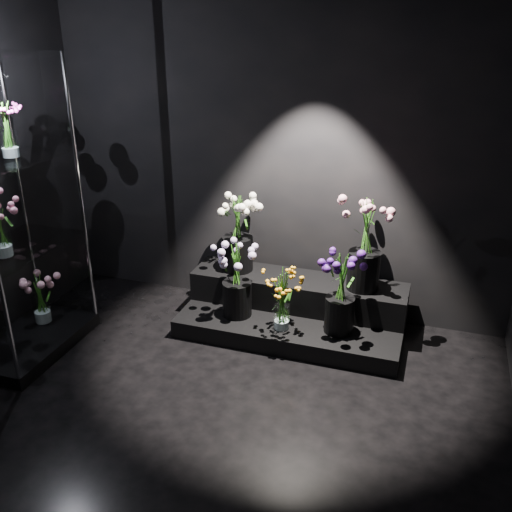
% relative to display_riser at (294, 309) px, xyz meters
% --- Properties ---
extents(floor, '(4.00, 4.00, 0.00)m').
position_rel_display_riser_xyz_m(floor, '(-0.27, -1.63, -0.17)').
color(floor, black).
rests_on(floor, ground).
extents(wall_back, '(4.00, 0.00, 4.00)m').
position_rel_display_riser_xyz_m(wall_back, '(-0.27, 0.37, 1.23)').
color(wall_back, black).
rests_on(wall_back, floor).
extents(display_riser, '(1.85, 0.82, 0.41)m').
position_rel_display_riser_xyz_m(display_riser, '(0.00, 0.00, 0.00)').
color(display_riser, black).
rests_on(display_riser, floor).
extents(display_case, '(0.62, 1.03, 2.26)m').
position_rel_display_riser_xyz_m(display_case, '(-1.94, -1.00, 0.96)').
color(display_case, black).
rests_on(display_case, floor).
extents(bouquet_orange_bells, '(0.30, 0.30, 0.51)m').
position_rel_display_riser_xyz_m(bouquet_orange_bells, '(-0.02, -0.32, 0.25)').
color(bouquet_orange_bells, white).
rests_on(bouquet_orange_bells, display_riser).
extents(bouquet_lilac, '(0.45, 0.45, 0.63)m').
position_rel_display_riser_xyz_m(bouquet_lilac, '(-0.44, -0.21, 0.34)').
color(bouquet_lilac, black).
rests_on(bouquet_lilac, display_riser).
extents(bouquet_purple, '(0.37, 0.37, 0.68)m').
position_rel_display_riser_xyz_m(bouquet_purple, '(0.42, -0.22, 0.37)').
color(bouquet_purple, black).
rests_on(bouquet_purple, display_riser).
extents(bouquet_cream_roses, '(0.45, 0.45, 0.66)m').
position_rel_display_riser_xyz_m(bouquet_cream_roses, '(-0.56, 0.12, 0.61)').
color(bouquet_cream_roses, black).
rests_on(bouquet_cream_roses, display_riser).
extents(bouquet_pink_roses, '(0.49, 0.49, 0.76)m').
position_rel_display_riser_xyz_m(bouquet_pink_roses, '(0.55, 0.10, 0.67)').
color(bouquet_pink_roses, black).
rests_on(bouquet_pink_roses, display_riser).
extents(bouquet_case_magenta, '(0.27, 0.27, 0.39)m').
position_rel_display_riser_xyz_m(bouquet_case_magenta, '(-1.93, -0.86, 1.57)').
color(bouquet_case_magenta, white).
rests_on(bouquet_case_magenta, display_case).
extents(bouquet_case_base_pink, '(0.41, 0.41, 0.45)m').
position_rel_display_riser_xyz_m(bouquet_case_base_pink, '(-1.99, -0.76, 0.18)').
color(bouquet_case_base_pink, white).
rests_on(bouquet_case_base_pink, display_case).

